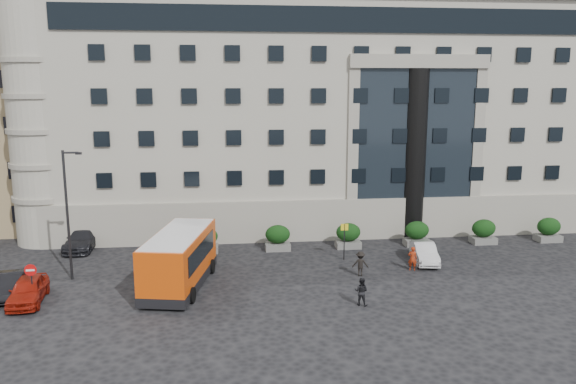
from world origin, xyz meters
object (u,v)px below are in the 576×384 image
object	(u,v)px
parked_car_b	(10,285)
bus_stop_sign	(344,235)
hedge_b	(278,237)
parked_car_a	(28,290)
pedestrian_b	(361,291)
hedge_f	(549,229)
pedestrian_a	(412,259)
no_entry_sign	(31,276)
minibus	(179,257)
hedge_a	(205,240)
hedge_d	(417,233)
parked_car_d	(111,221)
parked_car_c	(83,239)
white_taxi	(424,253)
hedge_e	(484,231)
pedestrian_c	(360,264)
hedge_c	(348,235)
street_lamp	(68,210)

from	to	relation	value
parked_car_b	bus_stop_sign	bearing A→B (deg)	4.81
hedge_b	parked_car_a	world-z (taller)	hedge_b
pedestrian_b	hedge_f	bearing A→B (deg)	-119.44
hedge_f	pedestrian_a	xyz separation A→B (m)	(-12.59, -5.49, -0.14)
no_entry_sign	parked_car_b	bearing A→B (deg)	138.05
minibus	hedge_a	bearing A→B (deg)	90.82
hedge_d	parked_car_d	xyz separation A→B (m)	(-23.62, 7.72, -0.30)
minibus	parked_car_c	distance (m)	11.66
parked_car_b	parked_car_c	bearing A→B (deg)	71.36
hedge_d	white_taxi	bearing A→B (deg)	-101.83
hedge_f	no_entry_sign	world-z (taller)	no_entry_sign
hedge_a	hedge_b	bearing A→B (deg)	0.00
parked_car_a	parked_car_b	size ratio (longest dim) A/B	1.05
parked_car_c	hedge_e	bearing A→B (deg)	-1.38
no_entry_sign	pedestrian_a	xyz separation A→B (m)	(22.41, 3.34, -0.86)
parked_car_b	pedestrian_c	distance (m)	20.57
hedge_d	parked_car_a	xyz separation A→B (m)	(-24.98, -8.42, -0.22)
parked_car_c	bus_stop_sign	bearing A→B (deg)	-12.02
parked_car_a	parked_car_c	distance (m)	10.32
bus_stop_sign	pedestrian_a	size ratio (longest dim) A/B	1.60
hedge_c	white_taxi	xyz separation A→B (m)	(4.38, -3.93, -0.27)
hedge_c	parked_car_d	size ratio (longest dim) A/B	0.41
hedge_d	pedestrian_b	size ratio (longest dim) A/B	1.18
pedestrian_a	pedestrian_c	bearing A→B (deg)	26.88
no_entry_sign	hedge_c	bearing A→B (deg)	24.49
hedge_c	minibus	bearing A→B (deg)	-149.71
hedge_f	parked_car_a	distance (m)	36.36
hedge_e	hedge_f	xyz separation A→B (m)	(5.20, 0.00, 0.00)
hedge_d	minibus	xyz separation A→B (m)	(-16.85, -6.81, 0.87)
bus_stop_sign	hedge_d	bearing A→B (deg)	24.66
hedge_f	parked_car_d	size ratio (longest dim) A/B	0.41
hedge_e	parked_car_d	size ratio (longest dim) A/B	0.41
parked_car_a	pedestrian_c	size ratio (longest dim) A/B	2.64
hedge_a	parked_car_b	world-z (taller)	hedge_a
hedge_d	pedestrian_a	distance (m)	5.92
no_entry_sign	parked_car_d	size ratio (longest dim) A/B	0.52
parked_car_a	parked_car_d	world-z (taller)	parked_car_a
hedge_e	parked_car_a	world-z (taller)	hedge_e
bus_stop_sign	hedge_a	bearing A→B (deg)	163.58
hedge_c	bus_stop_sign	xyz separation A→B (m)	(-0.90, -2.80, 0.80)
hedge_c	parked_car_b	bearing A→B (deg)	-160.92
minibus	parked_car_b	size ratio (longest dim) A/B	2.07
pedestrian_a	pedestrian_b	world-z (taller)	pedestrian_a
bus_stop_sign	parked_car_a	xyz separation A→B (m)	(-18.88, -5.62, -1.02)
parked_car_b	pedestrian_b	distance (m)	19.78
hedge_c	street_lamp	xyz separation A→B (m)	(-18.34, -4.80, 3.44)
pedestrian_b	pedestrian_c	size ratio (longest dim) A/B	0.99
minibus	parked_car_c	xyz separation A→B (m)	(-7.69, 8.70, -1.09)
hedge_d	white_taxi	xyz separation A→B (m)	(-0.82, -3.93, -0.27)
hedge_e	street_lamp	xyz separation A→B (m)	(-28.74, -4.80, 3.44)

